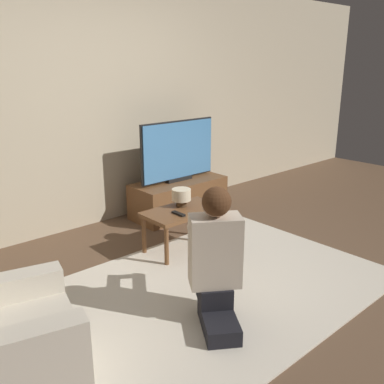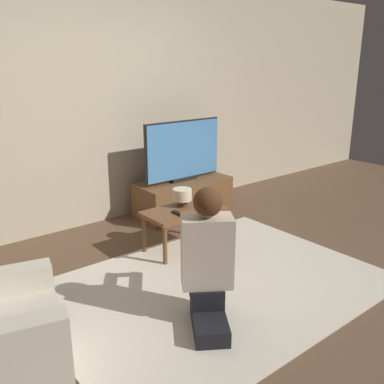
{
  "view_description": "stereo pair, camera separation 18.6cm",
  "coord_description": "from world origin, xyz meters",
  "px_view_note": "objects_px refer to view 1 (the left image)",
  "views": [
    {
      "loc": [
        -2.19,
        -2.12,
        1.73
      ],
      "look_at": [
        0.26,
        0.61,
        0.59
      ],
      "focal_mm": 40.0,
      "sensor_mm": 36.0,
      "label": 1
    },
    {
      "loc": [
        -2.05,
        -2.24,
        1.73
      ],
      "look_at": [
        0.26,
        0.61,
        0.59
      ],
      "focal_mm": 40.0,
      "sensor_mm": 36.0,
      "label": 2
    }
  ],
  "objects_px": {
    "tv": "(178,151)",
    "table_lamp": "(181,196)",
    "coffee_table": "(183,215)",
    "person_kneeling": "(215,256)"
  },
  "relations": [
    {
      "from": "table_lamp",
      "to": "coffee_table",
      "type": "bearing_deg",
      "value": -122.27
    },
    {
      "from": "coffee_table",
      "to": "tv",
      "type": "bearing_deg",
      "value": 52.18
    },
    {
      "from": "tv",
      "to": "coffee_table",
      "type": "height_order",
      "value": "tv"
    },
    {
      "from": "person_kneeling",
      "to": "table_lamp",
      "type": "relative_size",
      "value": 5.25
    },
    {
      "from": "tv",
      "to": "table_lamp",
      "type": "bearing_deg",
      "value": -128.39
    },
    {
      "from": "tv",
      "to": "table_lamp",
      "type": "distance_m",
      "value": 0.94
    },
    {
      "from": "coffee_table",
      "to": "table_lamp",
      "type": "height_order",
      "value": "table_lamp"
    },
    {
      "from": "person_kneeling",
      "to": "table_lamp",
      "type": "distance_m",
      "value": 1.26
    },
    {
      "from": "person_kneeling",
      "to": "table_lamp",
      "type": "xyz_separation_m",
      "value": [
        0.64,
        1.09,
        0.02
      ]
    },
    {
      "from": "tv",
      "to": "coffee_table",
      "type": "bearing_deg",
      "value": -127.82
    }
  ]
}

